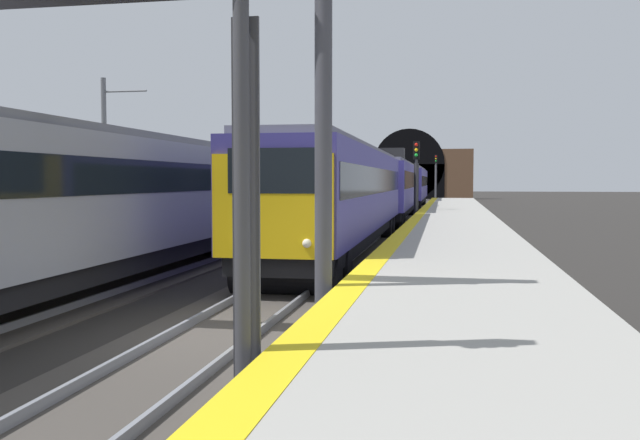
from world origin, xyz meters
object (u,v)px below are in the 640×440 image
object	(u,v)px
train_main_approaching	(391,187)
railway_signal_far	(436,173)
train_adjacent_platform	(240,192)
overhead_signal_gantry	(83,45)
railway_signal_near	(242,113)
railway_signal_mid	(416,175)
catenary_mast_near	(105,158)

from	to	relation	value
train_main_approaching	railway_signal_far	world-z (taller)	railway_signal_far
train_adjacent_platform	overhead_signal_gantry	size ratio (longest dim) A/B	4.82
railway_signal_near	overhead_signal_gantry	bearing A→B (deg)	-136.02
railway_signal_mid	catenary_mast_near	world-z (taller)	catenary_mast_near
railway_signal_mid	overhead_signal_gantry	world-z (taller)	overhead_signal_gantry
railway_signal_near	railway_signal_mid	size ratio (longest dim) A/B	1.13
railway_signal_mid	catenary_mast_near	bearing A→B (deg)	-44.96
train_main_approaching	train_adjacent_platform	world-z (taller)	train_main_approaching
railway_signal_near	catenary_mast_near	xyz separation A→B (m)	(20.97, 12.74, 0.30)
railway_signal_mid	railway_signal_far	bearing A→B (deg)	-180.00
catenary_mast_near	train_main_approaching	bearing A→B (deg)	-30.77
overhead_signal_gantry	catenary_mast_near	world-z (taller)	catenary_mast_near
railway_signal_near	railway_signal_far	world-z (taller)	railway_signal_far
train_main_approaching	train_adjacent_platform	size ratio (longest dim) A/B	1.52
train_main_approaching	railway_signal_near	distance (m)	39.24
railway_signal_mid	overhead_signal_gantry	distance (m)	29.80
train_adjacent_platform	railway_signal_near	xyz separation A→B (m)	(-20.10, -6.37, 1.12)
railway_signal_near	railway_signal_far	bearing A→B (deg)	-180.00
railway_signal_mid	railway_signal_near	bearing A→B (deg)	0.00
train_adjacent_platform	railway_signal_far	world-z (taller)	railway_signal_far
railway_signal_mid	train_adjacent_platform	bearing A→B (deg)	-25.05
train_main_approaching	catenary_mast_near	size ratio (longest dim) A/B	8.80
railway_signal_mid	catenary_mast_near	xyz separation A→B (m)	(-12.76, 12.74, 0.65)
railway_signal_far	railway_signal_mid	bearing A→B (deg)	0.00
railway_signal_near	railway_signal_mid	xyz separation A→B (m)	(33.73, 0.00, -0.35)
catenary_mast_near	overhead_signal_gantry	bearing A→B (deg)	-152.72
railway_signal_far	overhead_signal_gantry	size ratio (longest dim) A/B	0.70
train_adjacent_platform	railway_signal_far	bearing A→B (deg)	173.73
railway_signal_far	railway_signal_near	bearing A→B (deg)	0.00
train_adjacent_platform	catenary_mast_near	world-z (taller)	catenary_mast_near
railway_signal_far	overhead_signal_gantry	world-z (taller)	overhead_signal_gantry
railway_signal_mid	catenary_mast_near	distance (m)	18.04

